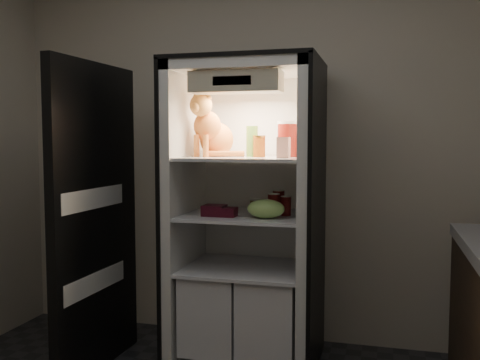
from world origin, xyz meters
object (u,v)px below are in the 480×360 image
object	(u,v)px
mayo_tub	(258,146)
condiment_jar	(255,206)
pepper_jar	(288,139)
grape_bag	(266,209)
berry_box_right	(227,212)
soda_can_a	(279,201)
soda_can_c	(274,205)
cream_carton	(283,148)
refrigerator	(248,236)
salsa_jar	(259,146)
parmesan_shaker	(252,141)
tabby_cat	(212,132)
soda_can_b	(286,206)
berry_box_left	(214,210)

from	to	relation	value
mayo_tub	condiment_jar	world-z (taller)	mayo_tub
pepper_jar	grape_bag	distance (m)	0.47
berry_box_right	soda_can_a	bearing A→B (deg)	46.18
soda_can_c	grape_bag	bearing A→B (deg)	-100.75
mayo_tub	cream_carton	xyz separation A→B (m)	(0.21, -0.25, -0.00)
refrigerator	berry_box_right	distance (m)	0.27
cream_carton	grape_bag	bearing A→B (deg)	-163.67
condiment_jar	soda_can_a	bearing A→B (deg)	44.45
condiment_jar	berry_box_right	xyz separation A→B (m)	(-0.14, -0.15, -0.02)
salsa_jar	condiment_jar	distance (m)	0.37
parmesan_shaker	soda_can_c	xyz separation A→B (m)	(0.15, -0.08, -0.38)
tabby_cat	condiment_jar	world-z (taller)	tabby_cat
salsa_jar	pepper_jar	bearing A→B (deg)	22.17
cream_carton	soda_can_b	size ratio (longest dim) A/B	1.03
mayo_tub	berry_box_left	xyz separation A→B (m)	(-0.21, -0.26, -0.38)
salsa_jar	soda_can_b	xyz separation A→B (m)	(0.17, -0.02, -0.36)
mayo_tub	berry_box_right	distance (m)	0.49
pepper_jar	soda_can_b	world-z (taller)	pepper_jar
tabby_cat	grape_bag	bearing A→B (deg)	-9.50
mayo_tub	pepper_jar	world-z (taller)	pepper_jar
soda_can_a	soda_can_b	size ratio (longest dim) A/B	1.18
parmesan_shaker	berry_box_right	xyz separation A→B (m)	(-0.11, -0.19, -0.42)
tabby_cat	salsa_jar	world-z (taller)	tabby_cat
soda_can_b	tabby_cat	bearing A→B (deg)	174.83
soda_can_b	condiment_jar	distance (m)	0.19
grape_bag	berry_box_left	bearing A→B (deg)	176.62
tabby_cat	soda_can_c	distance (m)	0.60
berry_box_left	berry_box_right	xyz separation A→B (m)	(0.08, -0.01, -0.01)
pepper_jar	soda_can_c	bearing A→B (deg)	-122.28
cream_carton	salsa_jar	bearing A→B (deg)	143.83
soda_can_c	grape_bag	xyz separation A→B (m)	(-0.02, -0.12, -0.01)
refrigerator	soda_can_a	distance (m)	0.29
parmesan_shaker	soda_can_a	distance (m)	0.41
parmesan_shaker	condiment_jar	bearing A→B (deg)	-49.81
refrigerator	berry_box_left	bearing A→B (deg)	-131.16
condiment_jar	berry_box_right	bearing A→B (deg)	-132.38
soda_can_b	grape_bag	bearing A→B (deg)	-123.67
pepper_jar	cream_carton	distance (m)	0.20
refrigerator	soda_can_b	size ratio (longest dim) A/B	16.07
tabby_cat	berry_box_right	size ratio (longest dim) A/B	3.91
refrigerator	parmesan_shaker	distance (m)	0.59
soda_can_a	soda_can_c	world-z (taller)	soda_can_a
soda_can_a	condiment_jar	size ratio (longest dim) A/B	1.47
salsa_jar	berry_box_left	bearing A→B (deg)	-151.10
soda_can_a	soda_can_c	xyz separation A→B (m)	(0.00, -0.16, -0.00)
soda_can_a	grape_bag	world-z (taller)	soda_can_a
parmesan_shaker	mayo_tub	size ratio (longest dim) A/B	1.48
mayo_tub	soda_can_b	xyz separation A→B (m)	(0.21, -0.14, -0.36)
grape_bag	berry_box_left	world-z (taller)	grape_bag
mayo_tub	soda_can_c	xyz separation A→B (m)	(0.14, -0.16, -0.35)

